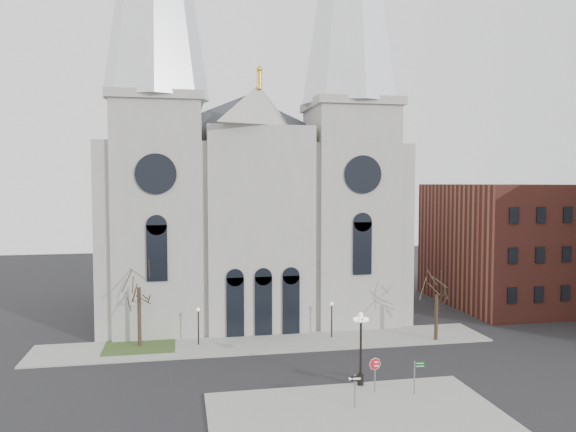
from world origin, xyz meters
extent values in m
plane|color=black|center=(0.00, 0.00, 0.00)|extent=(160.00, 160.00, 0.00)
cube|color=gray|center=(3.00, -5.00, 0.07)|extent=(18.00, 10.00, 0.14)
cube|color=gray|center=(0.00, 11.00, 0.07)|extent=(40.00, 6.00, 0.14)
cube|color=#30481F|center=(-11.00, 12.00, 0.09)|extent=(6.00, 5.00, 0.18)
cube|color=gray|center=(0.00, 26.00, 9.00)|extent=(30.00, 24.00, 18.00)
pyramid|color=#2D3035|center=(0.00, 26.00, 24.00)|extent=(33.00, 26.40, 6.00)
cube|color=gray|center=(-9.50, 17.50, 11.00)|extent=(8.00, 8.00, 22.00)
cylinder|color=black|center=(-9.50, 13.45, 15.00)|extent=(3.60, 0.30, 3.60)
cube|color=gray|center=(9.50, 17.50, 11.00)|extent=(8.00, 8.00, 22.00)
cylinder|color=black|center=(9.50, 13.45, 15.00)|extent=(3.60, 0.30, 3.60)
cube|color=gray|center=(0.00, 16.00, 9.75)|extent=(10.00, 5.00, 19.50)
pyramid|color=gray|center=(0.00, 16.00, 21.50)|extent=(11.00, 5.00, 4.00)
cube|color=brown|center=(30.00, 22.00, 7.00)|extent=(14.00, 18.00, 14.00)
cylinder|color=black|center=(-11.00, 12.00, 2.62)|extent=(0.32, 0.32, 5.25)
cylinder|color=black|center=(15.00, 9.00, 2.10)|extent=(0.32, 0.32, 4.20)
cylinder|color=black|center=(-6.00, 11.50, 1.64)|extent=(0.12, 0.12, 3.00)
sphere|color=white|center=(-6.00, 11.50, 3.24)|extent=(0.32, 0.32, 0.32)
cylinder|color=black|center=(6.00, 11.50, 1.64)|extent=(0.12, 0.12, 3.00)
sphere|color=white|center=(6.00, 11.50, 3.24)|extent=(0.32, 0.32, 0.32)
cylinder|color=slate|center=(5.31, -1.93, 1.28)|extent=(0.09, 0.09, 2.29)
cylinder|color=red|center=(5.31, -1.93, 2.08)|extent=(0.78, 0.24, 0.80)
cylinder|color=white|center=(5.31, -1.93, 2.08)|extent=(0.83, 0.23, 0.86)
cube|color=white|center=(5.31, -1.93, 2.21)|extent=(0.43, 0.13, 0.10)
cube|color=white|center=(5.31, -1.93, 1.95)|extent=(0.49, 0.14, 0.10)
cylinder|color=black|center=(4.78, -0.50, 2.41)|extent=(0.16, 0.16, 4.54)
cylinder|color=black|center=(4.78, -0.50, 0.53)|extent=(0.43, 0.43, 0.79)
sphere|color=white|center=(4.78, -0.50, 5.12)|extent=(0.32, 0.32, 0.32)
cylinder|color=slate|center=(3.20, -4.15, 1.19)|extent=(0.09, 0.09, 2.10)
cube|color=black|center=(3.20, -4.15, 1.99)|extent=(0.92, 0.13, 0.30)
cylinder|color=slate|center=(7.79, -2.77, 1.26)|extent=(0.09, 0.09, 2.24)
cube|color=#0B5216|center=(8.14, -2.80, 2.23)|extent=(0.63, 0.08, 0.15)
cube|color=#0B5216|center=(8.14, -2.80, 2.03)|extent=(0.63, 0.08, 0.15)
camera|label=1|loc=(-7.45, -37.18, 14.30)|focal=35.00mm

